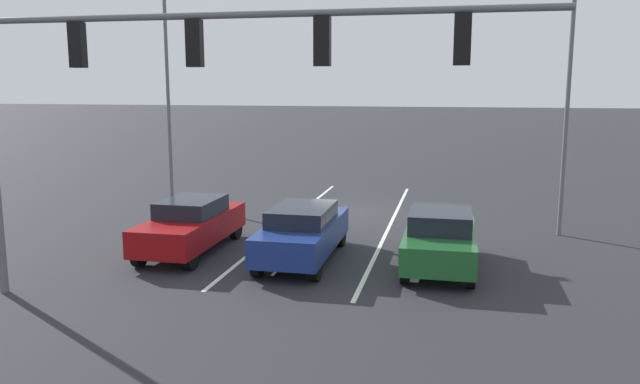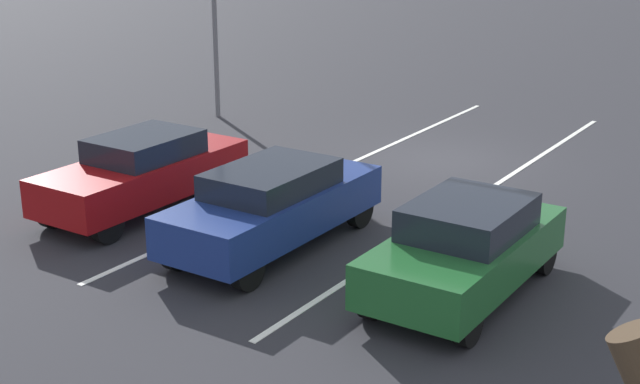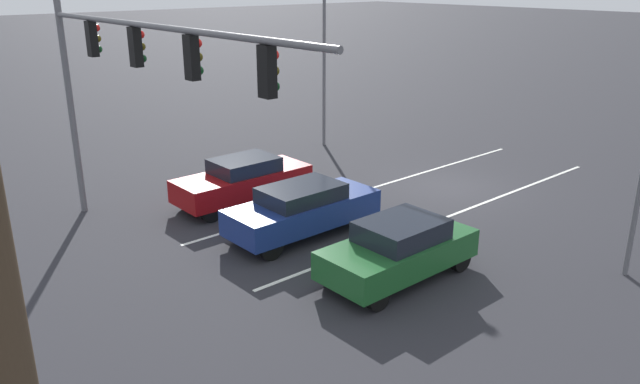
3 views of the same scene
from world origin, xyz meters
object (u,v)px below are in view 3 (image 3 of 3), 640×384
at_px(car_darkgreen_leftlane_front, 399,249).
at_px(car_navy_midlane_front, 303,209).
at_px(car_maroon_rightlane_front, 243,180).
at_px(street_lamp_right_shoulder, 328,29).
at_px(traffic_signal_gantry, 126,68).

bearing_deg(car_darkgreen_leftlane_front, car_navy_midlane_front, 0.75).
xyz_separation_m(car_maroon_rightlane_front, street_lamp_right_shoulder, (3.79, -7.14, 4.35)).
relative_size(traffic_signal_gantry, street_lamp_right_shoulder, 1.38).
bearing_deg(car_navy_midlane_front, street_lamp_right_shoulder, -45.55).
height_order(car_maroon_rightlane_front, traffic_signal_gantry, traffic_signal_gantry).
height_order(car_navy_midlane_front, traffic_signal_gantry, traffic_signal_gantry).
bearing_deg(car_navy_midlane_front, traffic_signal_gantry, 65.33).
bearing_deg(car_darkgreen_leftlane_front, street_lamp_right_shoulder, -33.67).
height_order(car_navy_midlane_front, car_darkgreen_leftlane_front, car_darkgreen_leftlane_front).
relative_size(car_maroon_rightlane_front, street_lamp_right_shoulder, 0.52).
distance_m(car_maroon_rightlane_front, traffic_signal_gantry, 6.32).
bearing_deg(car_darkgreen_leftlane_front, traffic_signal_gantry, 36.58).
bearing_deg(street_lamp_right_shoulder, car_maroon_rightlane_front, 117.97).
xyz_separation_m(car_maroon_rightlane_front, traffic_signal_gantry, (-1.52, 4.37, 4.30)).
height_order(car_maroon_rightlane_front, car_navy_midlane_front, car_maroon_rightlane_front).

